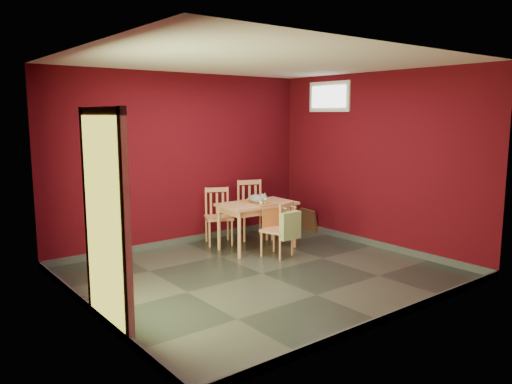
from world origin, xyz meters
TOP-DOWN VIEW (x-y plane):
  - ground at (0.00, 0.00)m, footprint 4.50×4.50m
  - room_shell at (0.00, 0.00)m, footprint 4.50×4.50m
  - doorway at (-2.23, -0.40)m, footprint 0.06×1.01m
  - window at (2.23, 1.00)m, footprint 0.05×0.90m
  - outlet_plate at (1.60, 1.99)m, footprint 0.08×0.02m
  - dining_table at (0.71, 1.00)m, footprint 1.18×0.72m
  - table_runner at (0.71, 0.89)m, footprint 0.34×0.67m
  - chair_far_left at (0.43, 1.66)m, footprint 0.55×0.55m
  - chair_far_right at (1.07, 1.61)m, footprint 0.59×0.59m
  - chair_near at (0.69, 0.47)m, footprint 0.47×0.47m
  - tote_bag at (0.72, 0.27)m, footprint 0.33×0.20m
  - cat at (0.68, 0.98)m, footprint 0.26×0.40m
  - picture_frame at (2.19, 1.40)m, footprint 0.16×0.40m

SIDE VIEW (x-z plane):
  - ground at x=0.00m, z-range 0.00..0.00m
  - room_shell at x=0.00m, z-range -2.20..2.30m
  - picture_frame at x=2.19m, z-range 0.00..0.39m
  - outlet_plate at x=1.60m, z-range 0.24..0.36m
  - chair_near at x=0.69m, z-range 0.01..0.82m
  - chair_far_left at x=0.43m, z-range 0.01..0.90m
  - chair_far_right at x=1.07m, z-range 0.01..0.98m
  - tote_bag at x=0.72m, z-range 0.26..0.73m
  - dining_table at x=0.71m, z-range 0.27..0.99m
  - table_runner at x=0.71m, z-range 0.50..0.84m
  - cat at x=0.68m, z-range 0.72..0.91m
  - doorway at x=-2.23m, z-range 0.06..2.19m
  - window at x=2.23m, z-range 2.10..2.60m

